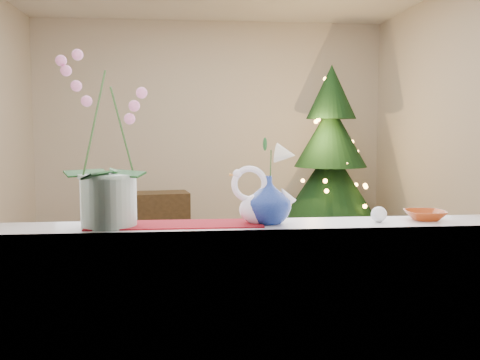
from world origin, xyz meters
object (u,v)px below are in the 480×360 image
object	(u,v)px
amber_dish	(425,216)
xmas_tree	(330,153)
paperweight	(379,214)
swan	(263,197)
blue_vase	(268,196)
side_table	(152,220)
orchid_pot	(107,139)

from	to	relation	value
amber_dish	xmas_tree	world-z (taller)	xmas_tree
xmas_tree	paperweight	bearing A→B (deg)	-102.69
swan	xmas_tree	world-z (taller)	xmas_tree
blue_vase	amber_dish	world-z (taller)	blue_vase
blue_vase	amber_dish	size ratio (longest dim) A/B	1.56
paperweight	amber_dish	world-z (taller)	paperweight
paperweight	xmas_tree	distance (m)	4.16
blue_vase	side_table	size ratio (longest dim) A/B	0.28
orchid_pot	swan	xyz separation A→B (m)	(0.62, -0.00, -0.23)
blue_vase	side_table	bearing A→B (deg)	100.64
xmas_tree	side_table	size ratio (longest dim) A/B	2.54
amber_dish	paperweight	bearing A→B (deg)	-171.95
paperweight	xmas_tree	xyz separation A→B (m)	(0.91, 4.06, 0.08)
paperweight	side_table	size ratio (longest dim) A/B	0.08
orchid_pot	amber_dish	distance (m)	1.36
blue_vase	xmas_tree	xyz separation A→B (m)	(1.38, 4.04, -0.00)
orchid_pot	blue_vase	distance (m)	0.68
swan	side_table	size ratio (longest dim) A/B	0.32
blue_vase	paperweight	bearing A→B (deg)	-1.60
blue_vase	amber_dish	xyz separation A→B (m)	(0.68, 0.02, -0.09)
amber_dish	swan	bearing A→B (deg)	-178.08
xmas_tree	side_table	world-z (taller)	xmas_tree
orchid_pot	side_table	distance (m)	3.93
orchid_pot	paperweight	size ratio (longest dim) A/B	10.62
orchid_pot	xmas_tree	size ratio (longest dim) A/B	0.34
orchid_pot	paperweight	xyz separation A→B (m)	(1.10, -0.01, -0.31)
paperweight	xmas_tree	bearing A→B (deg)	77.31
orchid_pot	paperweight	distance (m)	1.15
orchid_pot	xmas_tree	world-z (taller)	xmas_tree
swan	xmas_tree	distance (m)	4.29
orchid_pot	amber_dish	size ratio (longest dim) A/B	4.80
blue_vase	paperweight	world-z (taller)	blue_vase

